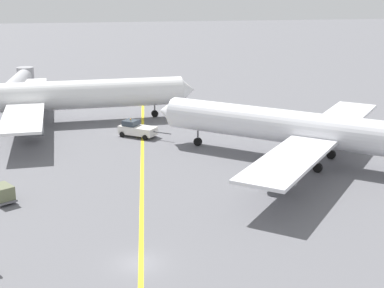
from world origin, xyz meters
name	(u,v)px	position (x,y,z in m)	size (l,w,h in m)	color
ground_plane	(139,263)	(0.00, 0.00, 0.00)	(600.00, 600.00, 0.00)	slate
taxiway_stripe	(142,219)	(1.06, 10.00, 0.00)	(0.50, 120.00, 0.01)	yellow
airliner_at_gate_left	(38,97)	(-13.90, 56.05, 4.89)	(57.59, 46.34, 14.94)	white
airliner_being_pushed	(309,130)	(26.22, 26.04, 4.86)	(41.51, 40.59, 15.47)	silver
pushback_tug	(137,129)	(3.01, 44.09, 1.27)	(8.49, 6.81, 2.98)	white
gse_container_dolly_flat	(2,193)	(-14.76, 17.54, 1.17)	(3.58, 3.88, 2.15)	slate
jet_bridge	(19,81)	(-19.95, 77.42, 4.16)	(4.62, 23.40, 5.93)	#B7B7BC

